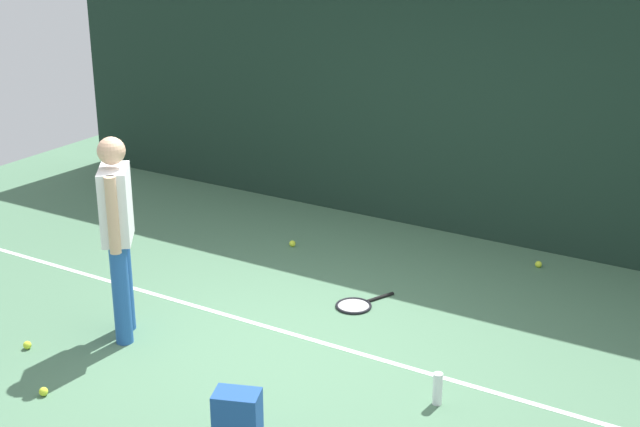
{
  "coord_description": "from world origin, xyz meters",
  "views": [
    {
      "loc": [
        3.56,
        -5.5,
        3.52
      ],
      "look_at": [
        0.0,
        0.4,
        1.0
      ],
      "focal_mm": 50.63,
      "sensor_mm": 36.0,
      "label": 1
    }
  ],
  "objects_px": {
    "tennis_ball_mid_court": "(27,345)",
    "tennis_player": "(117,226)",
    "tennis_racket": "(356,305)",
    "backpack": "(238,422)",
    "water_bottle": "(438,389)",
    "tennis_ball_near_player": "(44,392)",
    "tennis_ball_by_fence": "(538,264)",
    "tennis_ball_far_left": "(292,244)"
  },
  "relations": [
    {
      "from": "tennis_ball_near_player",
      "to": "tennis_ball_by_fence",
      "type": "xyz_separation_m",
      "value": [
        2.35,
        4.16,
        0.0
      ]
    },
    {
      "from": "backpack",
      "to": "water_bottle",
      "type": "xyz_separation_m",
      "value": [
        0.89,
        1.19,
        -0.09
      ]
    },
    {
      "from": "tennis_ball_mid_court",
      "to": "tennis_ball_far_left",
      "type": "distance_m",
      "value": 3.01
    },
    {
      "from": "tennis_ball_near_player",
      "to": "water_bottle",
      "type": "bearing_deg",
      "value": 28.93
    },
    {
      "from": "backpack",
      "to": "tennis_ball_near_player",
      "type": "bearing_deg",
      "value": -13.66
    },
    {
      "from": "tennis_ball_mid_court",
      "to": "water_bottle",
      "type": "height_order",
      "value": "water_bottle"
    },
    {
      "from": "tennis_ball_mid_court",
      "to": "tennis_player",
      "type": "bearing_deg",
      "value": 48.62
    },
    {
      "from": "tennis_racket",
      "to": "backpack",
      "type": "relative_size",
      "value": 1.44
    },
    {
      "from": "water_bottle",
      "to": "tennis_ball_mid_court",
      "type": "bearing_deg",
      "value": -163.19
    },
    {
      "from": "water_bottle",
      "to": "tennis_racket",
      "type": "bearing_deg",
      "value": 139.24
    },
    {
      "from": "tennis_ball_near_player",
      "to": "water_bottle",
      "type": "relative_size",
      "value": 0.27
    },
    {
      "from": "tennis_ball_near_player",
      "to": "tennis_ball_mid_court",
      "type": "height_order",
      "value": "same"
    },
    {
      "from": "tennis_ball_by_fence",
      "to": "tennis_ball_far_left",
      "type": "bearing_deg",
      "value": -161.41
    },
    {
      "from": "tennis_ball_far_left",
      "to": "backpack",
      "type": "bearing_deg",
      "value": -62.89
    },
    {
      "from": "tennis_racket",
      "to": "tennis_ball_mid_court",
      "type": "xyz_separation_m",
      "value": [
        -1.89,
        -2.05,
        0.02
      ]
    },
    {
      "from": "tennis_ball_far_left",
      "to": "water_bottle",
      "type": "bearing_deg",
      "value": -38.23
    },
    {
      "from": "tennis_player",
      "to": "water_bottle",
      "type": "distance_m",
      "value": 2.8
    },
    {
      "from": "tennis_ball_by_fence",
      "to": "tennis_ball_mid_court",
      "type": "relative_size",
      "value": 1.0
    },
    {
      "from": "water_bottle",
      "to": "tennis_player",
      "type": "bearing_deg",
      "value": -172.11
    },
    {
      "from": "backpack",
      "to": "tennis_ball_near_player",
      "type": "distance_m",
      "value": 1.64
    },
    {
      "from": "backpack",
      "to": "tennis_ball_mid_court",
      "type": "bearing_deg",
      "value": -26.52
    },
    {
      "from": "tennis_ball_mid_court",
      "to": "tennis_racket",
      "type": "bearing_deg",
      "value": 47.34
    },
    {
      "from": "backpack",
      "to": "tennis_ball_near_player",
      "type": "xyz_separation_m",
      "value": [
        -1.62,
        -0.2,
        -0.18
      ]
    },
    {
      "from": "tennis_ball_by_fence",
      "to": "backpack",
      "type": "bearing_deg",
      "value": -100.39
    },
    {
      "from": "tennis_player",
      "to": "tennis_ball_far_left",
      "type": "xyz_separation_m",
      "value": [
        0.13,
        2.35,
        -0.93
      ]
    },
    {
      "from": "tennis_racket",
      "to": "water_bottle",
      "type": "relative_size",
      "value": 2.55
    },
    {
      "from": "tennis_ball_far_left",
      "to": "tennis_ball_by_fence",
      "type": "bearing_deg",
      "value": 18.59
    },
    {
      "from": "tennis_ball_by_fence",
      "to": "tennis_racket",
      "type": "bearing_deg",
      "value": -123.45
    },
    {
      "from": "tennis_ball_far_left",
      "to": "tennis_racket",
      "type": "bearing_deg",
      "value": -35.44
    },
    {
      "from": "tennis_player",
      "to": "tennis_ball_far_left",
      "type": "relative_size",
      "value": 25.76
    },
    {
      "from": "tennis_ball_near_player",
      "to": "tennis_ball_by_fence",
      "type": "height_order",
      "value": "same"
    },
    {
      "from": "tennis_ball_by_fence",
      "to": "water_bottle",
      "type": "distance_m",
      "value": 2.78
    },
    {
      "from": "tennis_ball_mid_court",
      "to": "tennis_ball_by_fence",
      "type": "bearing_deg",
      "value": 51.19
    },
    {
      "from": "tennis_ball_by_fence",
      "to": "tennis_ball_near_player",
      "type": "bearing_deg",
      "value": -119.42
    },
    {
      "from": "tennis_player",
      "to": "tennis_ball_mid_court",
      "type": "bearing_deg",
      "value": -78.63
    },
    {
      "from": "tennis_ball_near_player",
      "to": "water_bottle",
      "type": "xyz_separation_m",
      "value": [
        2.51,
        1.39,
        0.09
      ]
    },
    {
      "from": "backpack",
      "to": "tennis_ball_by_fence",
      "type": "height_order",
      "value": "backpack"
    },
    {
      "from": "tennis_player",
      "to": "tennis_ball_mid_court",
      "type": "xyz_separation_m",
      "value": [
        -0.52,
        -0.59,
        -0.93
      ]
    },
    {
      "from": "tennis_player",
      "to": "tennis_racket",
      "type": "height_order",
      "value": "tennis_player"
    },
    {
      "from": "tennis_ball_near_player",
      "to": "tennis_player",
      "type": "bearing_deg",
      "value": 97.42
    },
    {
      "from": "tennis_racket",
      "to": "water_bottle",
      "type": "height_order",
      "value": "water_bottle"
    },
    {
      "from": "tennis_ball_by_fence",
      "to": "water_bottle",
      "type": "bearing_deg",
      "value": -86.57
    }
  ]
}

